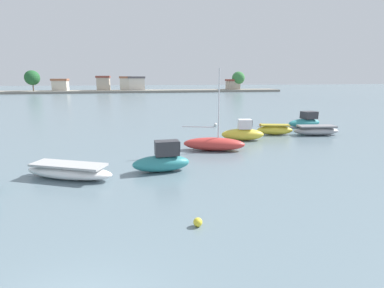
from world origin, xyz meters
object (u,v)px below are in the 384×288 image
object	(u,v)px
mooring_buoy_0	(198,222)
mooring_buoy_1	(215,125)
moored_boat_7	(275,130)
moored_boat_5	(214,144)
moored_boat_8	(316,130)
moored_boat_9	(305,121)
moored_boat_6	(243,133)
moored_boat_4	(162,160)
mooring_buoy_3	(261,125)
moored_boat_3	(69,171)

from	to	relation	value
mooring_buoy_0	mooring_buoy_1	bearing A→B (deg)	73.82
moored_boat_7	mooring_buoy_0	world-z (taller)	moored_boat_7
moored_boat_7	mooring_buoy_0	distance (m)	21.41
moored_boat_7	moored_boat_5	bearing A→B (deg)	-131.56
moored_boat_8	mooring_buoy_1	bearing A→B (deg)	147.81
moored_boat_9	mooring_buoy_0	size ratio (longest dim) A/B	12.45
moored_boat_6	mooring_buoy_0	world-z (taller)	moored_boat_6
moored_boat_4	mooring_buoy_0	xyz separation A→B (m)	(0.78, -7.55, -0.52)
moored_boat_4	mooring_buoy_0	distance (m)	7.61
mooring_buoy_1	mooring_buoy_3	bearing A→B (deg)	-11.27
moored_boat_7	moored_boat_9	distance (m)	6.98
moored_boat_4	mooring_buoy_3	size ratio (longest dim) A/B	10.22
moored_boat_3	moored_boat_4	xyz separation A→B (m)	(5.56, 0.37, 0.28)
moored_boat_3	moored_boat_5	xyz separation A→B (m)	(10.16, 5.20, 0.12)
moored_boat_3	moored_boat_8	distance (m)	24.22
moored_boat_9	moored_boat_6	bearing A→B (deg)	-159.24
moored_boat_8	moored_boat_9	size ratio (longest dim) A/B	1.05
moored_boat_5	mooring_buoy_1	world-z (taller)	moored_boat_5
moored_boat_5	moored_boat_8	bearing A→B (deg)	37.02
moored_boat_3	mooring_buoy_3	bearing A→B (deg)	64.46
mooring_buoy_0	mooring_buoy_3	bearing A→B (deg)	61.85
moored_boat_9	moored_boat_7	bearing A→B (deg)	-156.15
moored_boat_3	mooring_buoy_1	bearing A→B (deg)	75.88
moored_boat_9	mooring_buoy_1	bearing A→B (deg)	156.81
moored_boat_8	mooring_buoy_0	xyz separation A→B (m)	(-15.81, -16.96, -0.28)
moored_boat_8	moored_boat_9	bearing A→B (deg)	78.76
moored_boat_5	mooring_buoy_1	size ratio (longest dim) A/B	15.97
moored_boat_5	mooring_buoy_0	size ratio (longest dim) A/B	17.74
moored_boat_7	moored_boat_9	world-z (taller)	moored_boat_9
moored_boat_8	mooring_buoy_3	xyz separation A→B (m)	(-3.44, 6.16, -0.29)
mooring_buoy_3	mooring_buoy_0	bearing A→B (deg)	-118.15
mooring_buoy_3	moored_boat_5	bearing A→B (deg)	-128.53
moored_boat_7	mooring_buoy_0	size ratio (longest dim) A/B	10.36
moored_boat_7	moored_boat_8	bearing A→B (deg)	0.20
moored_boat_5	moored_boat_9	distance (m)	16.62
moored_boat_3	moored_boat_5	world-z (taller)	moored_boat_5
moored_boat_9	moored_boat_8	bearing A→B (deg)	-119.17
moored_boat_6	mooring_buoy_0	distance (m)	17.48
moored_boat_5	moored_boat_6	world-z (taller)	moored_boat_5
moored_boat_3	moored_boat_9	size ratio (longest dim) A/B	1.26
moored_boat_7	moored_boat_9	size ratio (longest dim) A/B	0.83
moored_boat_6	moored_boat_9	xyz separation A→B (m)	(9.96, 6.10, 0.00)
moored_boat_4	moored_boat_6	distance (m)	11.67
moored_boat_8	mooring_buoy_3	distance (m)	7.06
moored_boat_5	mooring_buoy_3	bearing A→B (deg)	67.59
moored_boat_8	moored_boat_6	bearing A→B (deg)	-164.71
moored_boat_5	mooring_buoy_1	distance (m)	12.24
mooring_buoy_0	moored_boat_8	bearing A→B (deg)	47.00
moored_boat_5	moored_boat_9	world-z (taller)	moored_boat_5
moored_boat_3	mooring_buoy_1	distance (m)	21.63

